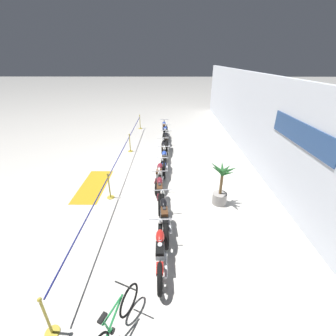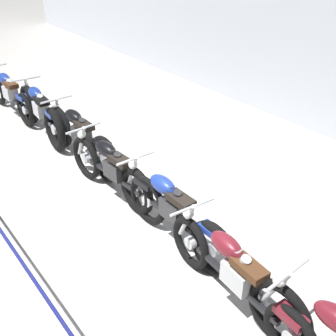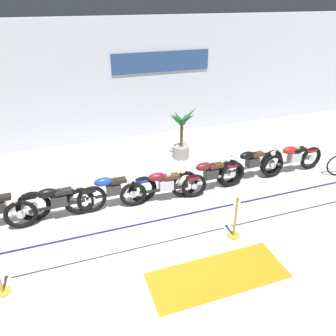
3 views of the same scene
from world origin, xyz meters
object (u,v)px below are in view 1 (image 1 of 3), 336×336
object	(u,v)px
motorcycle_blue_1	(165,134)
stanchion_mid_left	(130,145)
motorcycle_blue_0	(164,128)
motorcycle_maroon_6	(160,191)
stanchion_far_right	(48,322)
motorcycle_red_8	(160,251)
stanchion_mid_right	(110,190)
bicycle	(114,324)
motorcycle_black_2	(167,142)
motorcycle_maroon_5	(160,175)
floor_banner	(93,186)
motorcycle_black_7	(164,215)
motorcycle_blue_4	(164,161)
stanchion_far_left	(127,144)
potted_palm_left_of_row	(221,185)
motorcycle_black_3	(164,151)

from	to	relation	value
motorcycle_blue_1	stanchion_mid_left	world-z (taller)	stanchion_mid_left
motorcycle_blue_0	stanchion_mid_left	xyz separation A→B (m)	(3.09, -1.86, -0.11)
motorcycle_maroon_6	stanchion_far_right	xyz separation A→B (m)	(4.46, -1.91, -0.13)
motorcycle_red_8	stanchion_mid_right	bearing A→B (deg)	-146.48
bicycle	stanchion_far_right	world-z (taller)	stanchion_far_right
motorcycle_black_2	motorcycle_red_8	xyz separation A→B (m)	(8.08, -0.03, -0.02)
motorcycle_black_2	motorcycle_red_8	size ratio (longest dim) A/B	1.11
motorcycle_blue_0	motorcycle_maroon_5	distance (m)	6.82
bicycle	floor_banner	bearing A→B (deg)	-158.77
motorcycle_maroon_6	floor_banner	size ratio (longest dim) A/B	0.82
stanchion_mid_left	floor_banner	bearing A→B (deg)	-13.49
motorcycle_black_7	stanchion_far_right	size ratio (longest dim) A/B	2.19
motorcycle_maroon_5	stanchion_mid_right	distance (m)	2.12
motorcycle_blue_1	motorcycle_blue_4	distance (m)	4.09
motorcycle_blue_0	motorcycle_black_7	world-z (taller)	motorcycle_black_7
bicycle	stanchion_mid_left	distance (m)	9.60
motorcycle_maroon_5	motorcycle_blue_1	bearing A→B (deg)	178.72
motorcycle_red_8	motorcycle_blue_1	bearing A→B (deg)	-179.52
motorcycle_blue_1	motorcycle_black_2	bearing A→B (deg)	4.20
motorcycle_red_8	stanchion_far_right	size ratio (longest dim) A/B	2.04
stanchion_far_left	stanchion_mid_right	bearing A→B (deg)	-0.00
motorcycle_black_7	potted_palm_left_of_row	xyz separation A→B (m)	(-1.36, 1.99, 0.30)
motorcycle_blue_4	bicycle	xyz separation A→B (m)	(7.11, -0.76, -0.10)
potted_palm_left_of_row	stanchion_mid_left	xyz separation A→B (m)	(-5.09, -4.09, -0.43)
motorcycle_blue_4	potted_palm_left_of_row	xyz separation A→B (m)	(2.68, 2.09, 0.32)
motorcycle_blue_0	motorcycle_blue_1	world-z (taller)	motorcycle_blue_1
bicycle	potted_palm_left_of_row	bearing A→B (deg)	147.29
motorcycle_red_8	stanchion_mid_right	world-z (taller)	stanchion_mid_right
motorcycle_blue_1	motorcycle_maroon_6	xyz separation A→B (m)	(6.72, -0.05, -0.00)
potted_palm_left_of_row	stanchion_mid_right	xyz separation A→B (m)	(-0.33, -4.09, -0.43)
motorcycle_black_2	stanchion_far_right	xyz separation A→B (m)	(9.73, -2.07, -0.13)
motorcycle_maroon_6	stanchion_far_right	world-z (taller)	stanchion_far_right
motorcycle_black_3	floor_banner	bearing A→B (deg)	-45.74
potted_palm_left_of_row	stanchion_far_left	size ratio (longest dim) A/B	0.12
bicycle	stanchion_mid_right	size ratio (longest dim) A/B	1.50
motorcycle_maroon_6	motorcycle_black_3	bearing A→B (deg)	179.64
motorcycle_blue_4	bicycle	size ratio (longest dim) A/B	1.48
motorcycle_blue_0	motorcycle_maroon_6	distance (m)	8.13
motorcycle_black_2	floor_banner	xyz separation A→B (m)	(4.12, -3.01, -0.48)
motorcycle_blue_0	bicycle	size ratio (longest dim) A/B	1.44
motorcycle_blue_0	potted_palm_left_of_row	xyz separation A→B (m)	(8.18, 2.24, 0.32)
motorcycle_blue_4	motorcycle_black_7	bearing A→B (deg)	1.41
motorcycle_blue_0	motorcycle_black_2	bearing A→B (deg)	4.31
stanchion_far_left	floor_banner	bearing A→B (deg)	-17.27
motorcycle_maroon_5	motorcycle_black_7	world-z (taller)	motorcycle_black_7
motorcycle_black_2	floor_banner	bearing A→B (deg)	-36.09
motorcycle_blue_1	potted_palm_left_of_row	distance (m)	7.11
motorcycle_black_3	stanchion_mid_left	distance (m)	2.23
motorcycle_blue_1	motorcycle_black_2	distance (m)	1.46
stanchion_far_right	stanchion_mid_left	bearing A→B (deg)	180.00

